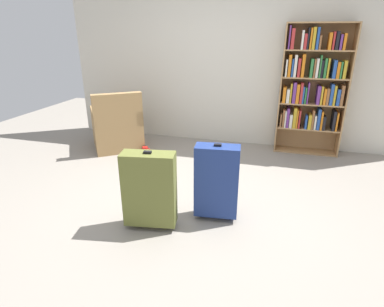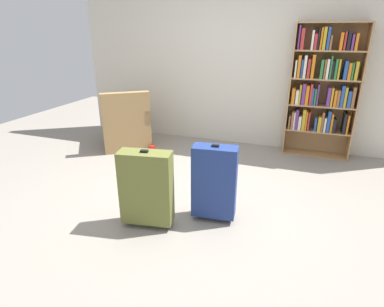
{
  "view_description": "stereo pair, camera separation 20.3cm",
  "coord_description": "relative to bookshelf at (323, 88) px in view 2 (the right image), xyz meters",
  "views": [
    {
      "loc": [
        0.72,
        -2.73,
        1.71
      ],
      "look_at": [
        -0.07,
        0.1,
        0.55
      ],
      "focal_mm": 29.05,
      "sensor_mm": 36.0,
      "label": 1
    },
    {
      "loc": [
        0.91,
        -2.67,
        1.71
      ],
      "look_at": [
        -0.07,
        0.1,
        0.55
      ],
      "focal_mm": 29.05,
      "sensor_mm": 36.0,
      "label": 2
    }
  ],
  "objects": [
    {
      "name": "ground_plane",
      "position": [
        -1.17,
        -2.0,
        -0.98
      ],
      "size": [
        9.3,
        9.3,
        0.0
      ],
      "primitive_type": "plane",
      "color": "gray"
    },
    {
      "name": "back_wall",
      "position": [
        -1.17,
        0.2,
        0.32
      ],
      "size": [
        5.32,
        0.1,
        2.6
      ],
      "primitive_type": "cube",
      "color": "beige",
      "rests_on": "ground"
    },
    {
      "name": "bookshelf",
      "position": [
        0.0,
        0.0,
        0.0
      ],
      "size": [
        0.91,
        0.28,
        1.83
      ],
      "color": "#A87F51",
      "rests_on": "ground"
    },
    {
      "name": "armchair",
      "position": [
        -2.8,
        -0.61,
        -0.66
      ],
      "size": [
        0.98,
        0.98,
        0.9
      ],
      "color": "#9E7A4C",
      "rests_on": "ground"
    },
    {
      "name": "mug",
      "position": [
        -2.31,
        -0.7,
        -0.93
      ],
      "size": [
        0.12,
        0.08,
        0.1
      ],
      "color": "red",
      "rests_on": "ground"
    },
    {
      "name": "suitcase_navy_blue",
      "position": [
        -0.93,
        -2.14,
        -0.58
      ],
      "size": [
        0.43,
        0.23,
        0.77
      ],
      "color": "navy",
      "rests_on": "ground"
    },
    {
      "name": "suitcase_olive",
      "position": [
        -1.48,
        -2.45,
        -0.58
      ],
      "size": [
        0.5,
        0.26,
        0.76
      ],
      "color": "brown",
      "rests_on": "ground"
    }
  ]
}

